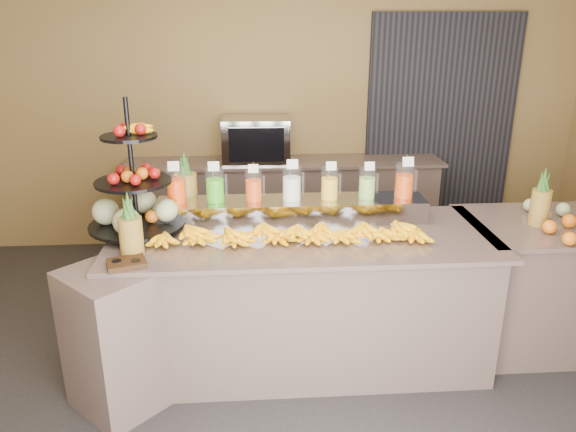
{
  "coord_description": "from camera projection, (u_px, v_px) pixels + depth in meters",
  "views": [
    {
      "loc": [
        -0.34,
        -3.07,
        2.29
      ],
      "look_at": [
        -0.1,
        0.3,
        1.06
      ],
      "focal_mm": 35.0,
      "sensor_mm": 36.0,
      "label": 1
    }
  ],
  "objects": [
    {
      "name": "ground",
      "position": [
        306.0,
        383.0,
        3.69
      ],
      "size": [
        6.0,
        6.0,
        0.0
      ],
      "primitive_type": "plane",
      "color": "black",
      "rests_on": "ground"
    },
    {
      "name": "room_envelope",
      "position": [
        325.0,
        78.0,
        3.79
      ],
      "size": [
        6.04,
        5.02,
        2.82
      ],
      "color": "olive",
      "rests_on": "ground"
    },
    {
      "name": "buffet_counter",
      "position": [
        286.0,
        302.0,
        3.76
      ],
      "size": [
        2.75,
        1.25,
        0.93
      ],
      "color": "gray",
      "rests_on": "ground"
    },
    {
      "name": "right_counter",
      "position": [
        537.0,
        283.0,
        4.01
      ],
      "size": [
        1.08,
        0.88,
        0.93
      ],
      "color": "gray",
      "rests_on": "ground"
    },
    {
      "name": "back_ledge",
      "position": [
        284.0,
        205.0,
        5.64
      ],
      "size": [
        3.1,
        0.55,
        0.93
      ],
      "color": "gray",
      "rests_on": "ground"
    },
    {
      "name": "pitcher_tray",
      "position": [
        292.0,
        210.0,
        3.88
      ],
      "size": [
        1.85,
        0.3,
        0.15
      ],
      "primitive_type": "cube",
      "color": "gray",
      "rests_on": "buffet_counter"
    },
    {
      "name": "juice_pitcher_orange_a",
      "position": [
        176.0,
        187.0,
        3.77
      ],
      "size": [
        0.13,
        0.13,
        0.31
      ],
      "color": "silver",
      "rests_on": "pitcher_tray"
    },
    {
      "name": "juice_pitcher_green",
      "position": [
        215.0,
        187.0,
        3.79
      ],
      "size": [
        0.13,
        0.13,
        0.3
      ],
      "color": "silver",
      "rests_on": "pitcher_tray"
    },
    {
      "name": "juice_pitcher_orange_b",
      "position": [
        254.0,
        187.0,
        3.81
      ],
      "size": [
        0.12,
        0.12,
        0.28
      ],
      "color": "silver",
      "rests_on": "pitcher_tray"
    },
    {
      "name": "juice_pitcher_milk",
      "position": [
        292.0,
        185.0,
        3.82
      ],
      "size": [
        0.13,
        0.13,
        0.31
      ],
      "color": "silver",
      "rests_on": "pitcher_tray"
    },
    {
      "name": "juice_pitcher_lemon",
      "position": [
        330.0,
        185.0,
        3.84
      ],
      "size": [
        0.12,
        0.12,
        0.29
      ],
      "color": "silver",
      "rests_on": "pitcher_tray"
    },
    {
      "name": "juice_pitcher_lime",
      "position": [
        367.0,
        185.0,
        3.86
      ],
      "size": [
        0.12,
        0.12,
        0.28
      ],
      "color": "silver",
      "rests_on": "pitcher_tray"
    },
    {
      "name": "juice_pitcher_orange_c",
      "position": [
        404.0,
        183.0,
        3.87
      ],
      "size": [
        0.13,
        0.13,
        0.31
      ],
      "color": "silver",
      "rests_on": "pitcher_tray"
    },
    {
      "name": "banana_heap",
      "position": [
        293.0,
        230.0,
        3.54
      ],
      "size": [
        1.82,
        0.16,
        0.15
      ],
      "color": "#FFB50C",
      "rests_on": "buffet_counter"
    },
    {
      "name": "fruit_stand",
      "position": [
        141.0,
        199.0,
        3.64
      ],
      "size": [
        0.71,
        0.71,
        0.88
      ],
      "rotation": [
        0.0,
        0.0,
        0.16
      ],
      "color": "black",
      "rests_on": "buffet_counter"
    },
    {
      "name": "condiment_caddy",
      "position": [
        126.0,
        263.0,
        3.2
      ],
      "size": [
        0.25,
        0.22,
        0.03
      ],
      "primitive_type": "cube",
      "rotation": [
        0.0,
        0.0,
        0.32
      ],
      "color": "#311C0D",
      "rests_on": "buffet_counter"
    },
    {
      "name": "pineapple_left_a",
      "position": [
        131.0,
        232.0,
        3.3
      ],
      "size": [
        0.14,
        0.14,
        0.4
      ],
      "rotation": [
        0.0,
        0.0,
        -0.14
      ],
      "color": "brown",
      "rests_on": "buffet_counter"
    },
    {
      "name": "pineapple_left_b",
      "position": [
        186.0,
        190.0,
        3.97
      ],
      "size": [
        0.16,
        0.16,
        0.46
      ],
      "rotation": [
        0.0,
        0.0,
        -0.21
      ],
      "color": "brown",
      "rests_on": "buffet_counter"
    },
    {
      "name": "right_fruit_pile",
      "position": [
        572.0,
        221.0,
        3.67
      ],
      "size": [
        0.47,
        0.44,
        0.25
      ],
      "color": "brown",
      "rests_on": "right_counter"
    },
    {
      "name": "oven_warmer",
      "position": [
        256.0,
        139.0,
        5.39
      ],
      "size": [
        0.65,
        0.46,
        0.43
      ],
      "primitive_type": "cube",
      "rotation": [
        0.0,
        0.0,
        -0.02
      ],
      "color": "gray",
      "rests_on": "back_ledge"
    }
  ]
}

